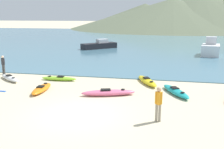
{
  "coord_description": "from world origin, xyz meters",
  "views": [
    {
      "loc": [
        4.12,
        -11.44,
        4.73
      ],
      "look_at": [
        0.27,
        6.77,
        0.5
      ],
      "focal_mm": 42.0,
      "sensor_mm": 36.0,
      "label": 1
    }
  ],
  "objects_px": {
    "kayak_on_sand_2": "(108,93)",
    "kayak_on_sand_5": "(59,78)",
    "moored_boat_2": "(99,45)",
    "person_near_waterline": "(3,64)",
    "moored_boat_0": "(211,49)",
    "kayak_on_sand_0": "(176,91)",
    "kayak_on_sand_6": "(42,89)",
    "person_near_foreground": "(158,102)",
    "kayak_on_sand_4": "(147,81)",
    "kayak_on_sand_3": "(10,78)"
  },
  "relations": [
    {
      "from": "kayak_on_sand_3",
      "to": "moored_boat_0",
      "type": "xyz_separation_m",
      "value": [
        16.38,
        15.53,
        0.66
      ]
    },
    {
      "from": "person_near_waterline",
      "to": "moored_boat_0",
      "type": "distance_m",
      "value": 22.7
    },
    {
      "from": "kayak_on_sand_0",
      "to": "person_near_foreground",
      "type": "bearing_deg",
      "value": -101.13
    },
    {
      "from": "kayak_on_sand_2",
      "to": "person_near_waterline",
      "type": "bearing_deg",
      "value": 158.04
    },
    {
      "from": "person_near_foreground",
      "to": "kayak_on_sand_4",
      "type": "bearing_deg",
      "value": 98.59
    },
    {
      "from": "person_near_foreground",
      "to": "kayak_on_sand_2",
      "type": "bearing_deg",
      "value": 132.2
    },
    {
      "from": "kayak_on_sand_3",
      "to": "kayak_on_sand_6",
      "type": "height_order",
      "value": "kayak_on_sand_3"
    },
    {
      "from": "kayak_on_sand_2",
      "to": "kayak_on_sand_5",
      "type": "xyz_separation_m",
      "value": [
        -4.4,
        2.88,
        -0.03
      ]
    },
    {
      "from": "kayak_on_sand_2",
      "to": "person_near_foreground",
      "type": "relative_size",
      "value": 2.02
    },
    {
      "from": "kayak_on_sand_4",
      "to": "person_near_foreground",
      "type": "distance_m",
      "value": 6.88
    },
    {
      "from": "kayak_on_sand_0",
      "to": "kayak_on_sand_3",
      "type": "height_order",
      "value": "kayak_on_sand_0"
    },
    {
      "from": "kayak_on_sand_0",
      "to": "kayak_on_sand_2",
      "type": "distance_m",
      "value": 4.15
    },
    {
      "from": "kayak_on_sand_2",
      "to": "kayak_on_sand_0",
      "type": "bearing_deg",
      "value": 16.5
    },
    {
      "from": "kayak_on_sand_6",
      "to": "moored_boat_0",
      "type": "bearing_deg",
      "value": 54.28
    },
    {
      "from": "moored_boat_0",
      "to": "kayak_on_sand_2",
      "type": "bearing_deg",
      "value": -115.25
    },
    {
      "from": "kayak_on_sand_3",
      "to": "moored_boat_2",
      "type": "height_order",
      "value": "moored_boat_2"
    },
    {
      "from": "person_near_foreground",
      "to": "kayak_on_sand_3",
      "type": "bearing_deg",
      "value": 153.28
    },
    {
      "from": "kayak_on_sand_4",
      "to": "person_near_foreground",
      "type": "bearing_deg",
      "value": -81.41
    },
    {
      "from": "moored_boat_2",
      "to": "kayak_on_sand_2",
      "type": "bearing_deg",
      "value": -74.03
    },
    {
      "from": "kayak_on_sand_6",
      "to": "moored_boat_0",
      "type": "distance_m",
      "value": 21.81
    },
    {
      "from": "kayak_on_sand_6",
      "to": "person_near_foreground",
      "type": "bearing_deg",
      "value": -24.66
    },
    {
      "from": "person_near_waterline",
      "to": "kayak_on_sand_0",
      "type": "bearing_deg",
      "value": -11.26
    },
    {
      "from": "kayak_on_sand_2",
      "to": "moored_boat_2",
      "type": "relative_size",
      "value": 0.69
    },
    {
      "from": "kayak_on_sand_4",
      "to": "person_near_waterline",
      "type": "bearing_deg",
      "value": 177.48
    },
    {
      "from": "kayak_on_sand_3",
      "to": "moored_boat_0",
      "type": "bearing_deg",
      "value": 43.48
    },
    {
      "from": "kayak_on_sand_4",
      "to": "person_near_waterline",
      "type": "xyz_separation_m",
      "value": [
        -11.69,
        0.51,
        0.71
      ]
    },
    {
      "from": "kayak_on_sand_0",
      "to": "kayak_on_sand_5",
      "type": "relative_size",
      "value": 1.14
    },
    {
      "from": "kayak_on_sand_3",
      "to": "moored_boat_0",
      "type": "distance_m",
      "value": 22.58
    },
    {
      "from": "kayak_on_sand_6",
      "to": "person_near_foreground",
      "type": "relative_size",
      "value": 1.65
    },
    {
      "from": "kayak_on_sand_6",
      "to": "moored_boat_0",
      "type": "xyz_separation_m",
      "value": [
        12.73,
        17.7,
        0.67
      ]
    },
    {
      "from": "kayak_on_sand_2",
      "to": "person_near_waterline",
      "type": "relative_size",
      "value": 2.13
    },
    {
      "from": "person_near_waterline",
      "to": "moored_boat_2",
      "type": "xyz_separation_m",
      "value": [
        3.47,
        17.64,
        -0.36
      ]
    },
    {
      "from": "kayak_on_sand_5",
      "to": "moored_boat_2",
      "type": "relative_size",
      "value": 0.56
    },
    {
      "from": "kayak_on_sand_2",
      "to": "moored_boat_2",
      "type": "height_order",
      "value": "moored_boat_2"
    },
    {
      "from": "kayak_on_sand_2",
      "to": "kayak_on_sand_4",
      "type": "relative_size",
      "value": 1.04
    },
    {
      "from": "kayak_on_sand_0",
      "to": "moored_boat_0",
      "type": "height_order",
      "value": "moored_boat_0"
    },
    {
      "from": "kayak_on_sand_5",
      "to": "person_near_waterline",
      "type": "bearing_deg",
      "value": 169.12
    },
    {
      "from": "kayak_on_sand_2",
      "to": "moored_boat_2",
      "type": "xyz_separation_m",
      "value": [
        -6.16,
        21.53,
        0.35
      ]
    },
    {
      "from": "kayak_on_sand_0",
      "to": "kayak_on_sand_6",
      "type": "relative_size",
      "value": 1.14
    },
    {
      "from": "kayak_on_sand_0",
      "to": "kayak_on_sand_4",
      "type": "distance_m",
      "value": 2.92
    },
    {
      "from": "kayak_on_sand_4",
      "to": "kayak_on_sand_5",
      "type": "distance_m",
      "value": 6.47
    },
    {
      "from": "kayak_on_sand_5",
      "to": "person_near_waterline",
      "type": "distance_m",
      "value": 5.38
    },
    {
      "from": "kayak_on_sand_6",
      "to": "kayak_on_sand_0",
      "type": "bearing_deg",
      "value": 7.86
    },
    {
      "from": "kayak_on_sand_2",
      "to": "person_near_foreground",
      "type": "xyz_separation_m",
      "value": [
        3.08,
        -3.39,
        0.76
      ]
    },
    {
      "from": "moored_boat_0",
      "to": "kayak_on_sand_6",
      "type": "bearing_deg",
      "value": -125.72
    },
    {
      "from": "kayak_on_sand_6",
      "to": "moored_boat_0",
      "type": "relative_size",
      "value": 0.76
    },
    {
      "from": "kayak_on_sand_6",
      "to": "person_near_waterline",
      "type": "bearing_deg",
      "value": 143.76
    },
    {
      "from": "kayak_on_sand_0",
      "to": "kayak_on_sand_5",
      "type": "height_order",
      "value": "kayak_on_sand_0"
    },
    {
      "from": "kayak_on_sand_4",
      "to": "moored_boat_2",
      "type": "distance_m",
      "value": 19.93
    },
    {
      "from": "kayak_on_sand_6",
      "to": "moored_boat_0",
      "type": "height_order",
      "value": "moored_boat_0"
    }
  ]
}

